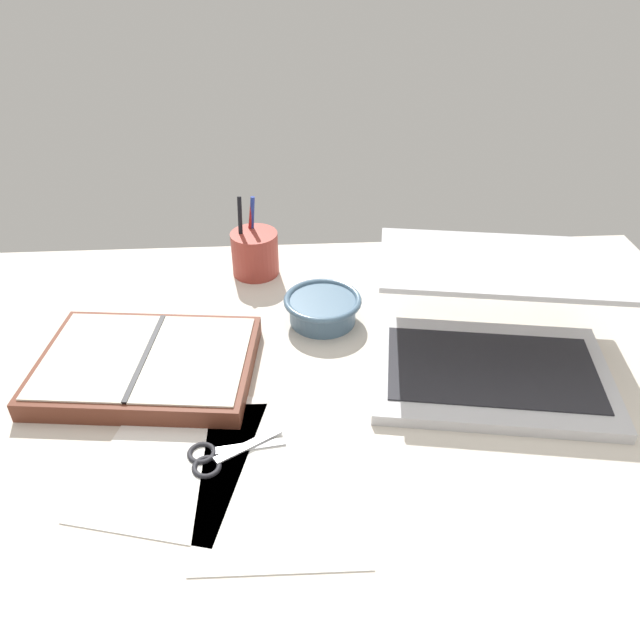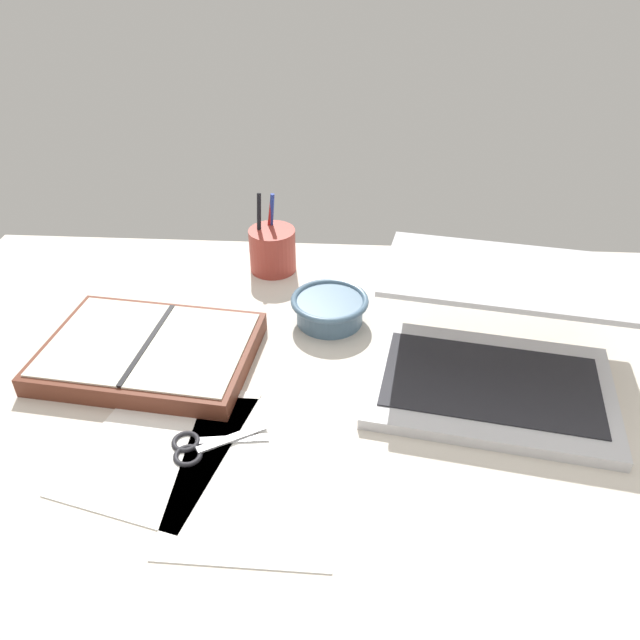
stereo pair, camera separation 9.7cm
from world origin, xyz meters
The scene contains 8 objects.
desk_top centered at (0.00, 0.00, 1.00)cm, with size 140.00×100.00×2.00cm, color beige.
laptop centered at (27.72, 8.18, 7.61)cm, with size 41.12×41.14×15.86cm.
bowl centered at (2.28, 21.39, 4.66)cm, with size 13.43×13.43×4.76cm.
pen_cup centered at (-9.74, 38.82, 6.39)cm, with size 9.00×9.00×15.28cm.
planner centered at (-25.68, 8.66, 3.73)cm, with size 34.76×26.87×3.64cm.
scissors centered at (-13.90, -9.70, 2.34)cm, with size 13.20×8.36×0.80cm.
paper_sheet_front centered at (-5.19, -13.50, 2.08)cm, with size 20.75×27.69×0.16cm, color white.
paper_sheet_beside_planner centered at (-19.31, -8.85, 2.08)cm, with size 19.04×25.86×0.16cm, color white.
Camera 2 is at (6.06, -67.85, 64.10)cm, focal length 35.00 mm.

